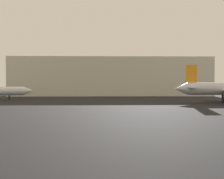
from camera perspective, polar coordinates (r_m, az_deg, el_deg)
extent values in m
cone|color=silver|center=(72.75, 13.99, 0.17)|extent=(3.66, 3.35, 3.21)
cube|color=silver|center=(73.45, 15.62, 0.42)|extent=(2.37, 7.36, 0.14)
cube|color=orange|center=(73.63, 15.96, 3.14)|extent=(2.78, 0.37, 4.43)
cylinder|color=#4C4C54|center=(81.26, 21.43, -0.22)|extent=(2.66, 1.66, 1.56)
cube|color=black|center=(78.84, 21.74, -1.73)|extent=(0.45, 0.45, 2.10)
cone|color=silver|center=(89.79, -16.69, -0.26)|extent=(3.45, 3.26, 2.61)
cube|color=black|center=(90.05, -20.32, -1.57)|extent=(0.47, 0.47, 1.42)
cube|color=beige|center=(118.54, -0.29, 2.57)|extent=(79.54, 25.16, 15.34)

